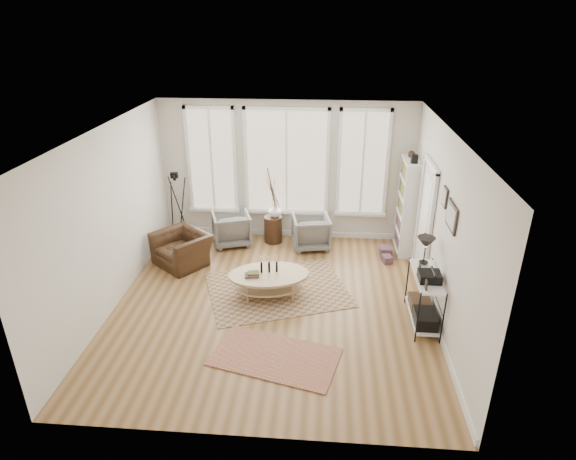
# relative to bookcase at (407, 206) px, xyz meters

# --- Properties ---
(room) EXTENTS (5.50, 5.54, 2.90)m
(room) POSITION_rel_bookcase_xyz_m (-2.42, -2.20, 0.47)
(room) COLOR #976F43
(room) RESTS_ON ground
(bay_window) EXTENTS (4.14, 0.12, 2.24)m
(bay_window) POSITION_rel_bookcase_xyz_m (-2.44, 0.49, 0.65)
(bay_window) COLOR tan
(bay_window) RESTS_ON ground
(door) EXTENTS (0.09, 1.06, 2.22)m
(door) POSITION_rel_bookcase_xyz_m (0.13, -1.08, 0.17)
(door) COLOR silver
(door) RESTS_ON ground
(bookcase) EXTENTS (0.31, 0.85, 2.06)m
(bookcase) POSITION_rel_bookcase_xyz_m (0.00, 0.00, 0.00)
(bookcase) COLOR white
(bookcase) RESTS_ON ground
(low_shelf) EXTENTS (0.38, 1.08, 1.30)m
(low_shelf) POSITION_rel_bookcase_xyz_m (-0.06, -2.52, -0.44)
(low_shelf) COLOR white
(low_shelf) RESTS_ON ground
(wall_art) EXTENTS (0.04, 0.88, 0.44)m
(wall_art) POSITION_rel_bookcase_xyz_m (0.14, -2.49, 0.92)
(wall_art) COLOR black
(wall_art) RESTS_ON ground
(rug_main) EXTENTS (2.79, 2.44, 0.01)m
(rug_main) POSITION_rel_bookcase_xyz_m (-2.41, -1.77, -0.95)
(rug_main) COLOR brown
(rug_main) RESTS_ON ground
(rug_runner) EXTENTS (1.94, 1.38, 0.01)m
(rug_runner) POSITION_rel_bookcase_xyz_m (-2.27, -3.57, -0.94)
(rug_runner) COLOR maroon
(rug_runner) RESTS_ON ground
(coffee_table) EXTENTS (1.49, 1.09, 0.63)m
(coffee_table) POSITION_rel_bookcase_xyz_m (-2.54, -1.96, -0.62)
(coffee_table) COLOR tan
(coffee_table) RESTS_ON ground
(armchair_left) EXTENTS (0.95, 0.96, 0.69)m
(armchair_left) POSITION_rel_bookcase_xyz_m (-3.55, 0.01, -0.61)
(armchair_left) COLOR slate
(armchair_left) RESTS_ON ground
(armchair_right) EXTENTS (0.86, 0.87, 0.68)m
(armchair_right) POSITION_rel_bookcase_xyz_m (-1.89, -0.02, -0.61)
(armchair_right) COLOR slate
(armchair_right) RESTS_ON ground
(side_table) EXTENTS (0.38, 0.38, 1.59)m
(side_table) POSITION_rel_bookcase_xyz_m (-2.69, 0.17, -0.19)
(side_table) COLOR #362011
(side_table) RESTS_ON ground
(vase) EXTENTS (0.33, 0.33, 0.27)m
(vase) POSITION_rel_bookcase_xyz_m (-2.65, 0.19, -0.25)
(vase) COLOR silver
(vase) RESTS_ON side_table
(accent_chair) EXTENTS (1.29, 1.27, 0.63)m
(accent_chair) POSITION_rel_bookcase_xyz_m (-4.33, -0.94, -0.64)
(accent_chair) COLOR #362011
(accent_chair) RESTS_ON ground
(tripod_camera) EXTENTS (0.54, 0.54, 1.52)m
(tripod_camera) POSITION_rel_bookcase_xyz_m (-4.66, 0.03, -0.26)
(tripod_camera) COLOR black
(tripod_camera) RESTS_ON ground
(book_stack_near) EXTENTS (0.23, 0.29, 0.19)m
(book_stack_near) POSITION_rel_bookcase_xyz_m (-0.39, -0.29, -0.86)
(book_stack_near) COLOR brown
(book_stack_near) RESTS_ON ground
(book_stack_far) EXTENTS (0.23, 0.26, 0.14)m
(book_stack_far) POSITION_rel_bookcase_xyz_m (-0.39, -0.58, -0.89)
(book_stack_far) COLOR brown
(book_stack_far) RESTS_ON ground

